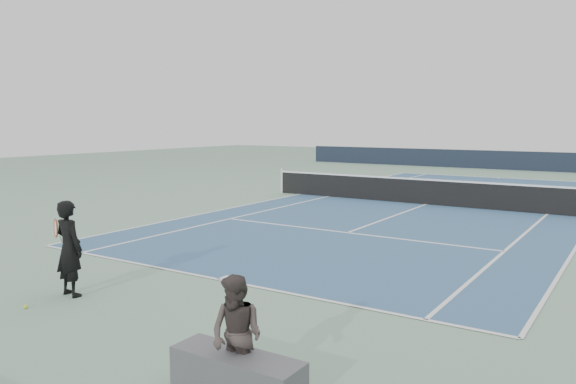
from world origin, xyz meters
The scene contains 7 objects.
ground centered at (0.00, 0.00, 0.00)m, with size 80.00×80.00×0.00m, color gray.
court_surface centered at (0.00, 0.00, 0.01)m, with size 10.97×23.77×0.01m, color #365A80.
tennis_net centered at (0.00, 0.00, 0.50)m, with size 12.90×0.10×1.07m.
windscreen_far centered at (0.00, 17.88, 0.60)m, with size 30.00×0.25×1.20m, color black.
tennis_player centered at (-1.55, -14.03, 0.85)m, with size 0.79×0.51×1.69m.
tennis_ball centered at (-1.56, -14.89, 0.03)m, with size 0.07×0.07×0.07m, color #C4DF2D.
spectator_bench centered at (3.19, -15.37, 0.49)m, with size 1.55×0.52×1.38m.
Camera 1 is at (6.84, -19.99, 3.02)m, focal length 35.00 mm.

